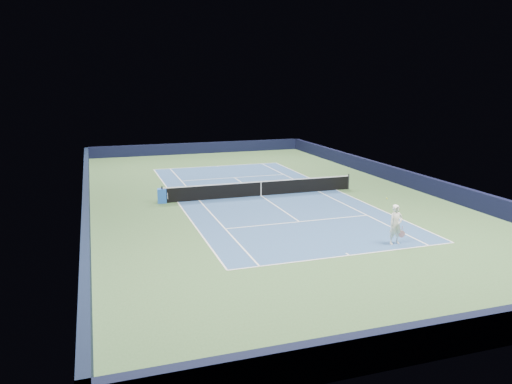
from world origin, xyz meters
name	(u,v)px	position (x,y,z in m)	size (l,w,h in m)	color
ground	(261,196)	(0.00, 0.00, 0.00)	(40.00, 40.00, 0.00)	#3A5C32
wall_far	(198,148)	(0.00, 19.82, 0.55)	(22.00, 0.35, 1.10)	black
wall_near	(486,329)	(0.00, -19.82, 0.55)	(22.00, 0.35, 1.10)	black
wall_right	(403,177)	(10.82, 0.00, 0.55)	(0.35, 40.00, 1.10)	black
wall_left	(86,200)	(-10.82, 0.00, 0.55)	(0.35, 40.00, 1.10)	#101931
court_surface	(261,196)	(0.00, 0.00, 0.00)	(10.97, 23.77, 0.01)	#2C4E7E
baseline_far	(217,166)	(0.00, 11.88, 0.01)	(10.97, 0.08, 0.00)	white
baseline_near	(349,255)	(0.00, -11.88, 0.01)	(10.97, 0.08, 0.00)	white
sideline_doubles_right	(336,190)	(5.49, 0.00, 0.01)	(0.08, 23.77, 0.00)	white
sideline_doubles_left	(177,202)	(-5.49, 0.00, 0.01)	(0.08, 23.77, 0.00)	white
sideline_singles_right	(318,191)	(4.12, 0.00, 0.01)	(0.08, 23.77, 0.00)	white
sideline_singles_left	(199,200)	(-4.12, 0.00, 0.01)	(0.08, 23.77, 0.00)	white
service_line_far	(234,178)	(0.00, 6.40, 0.01)	(8.23, 0.08, 0.00)	white
service_line_near	(299,222)	(0.00, -6.40, 0.01)	(8.23, 0.08, 0.00)	white
center_service_line	(261,196)	(0.00, 0.00, 0.01)	(0.08, 12.80, 0.00)	white
center_mark_far	(218,166)	(0.00, 11.73, 0.01)	(0.08, 0.30, 0.00)	white
center_mark_near	(348,254)	(0.00, -11.73, 0.01)	(0.08, 0.30, 0.00)	white
tennis_net	(261,188)	(0.00, 0.00, 0.50)	(12.90, 0.10, 1.07)	black
sponsor_cube	(162,196)	(-6.40, 0.13, 0.44)	(0.63, 0.57, 0.89)	blue
tennis_player	(396,225)	(2.76, -11.15, 0.93)	(0.84, 1.28, 1.97)	white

